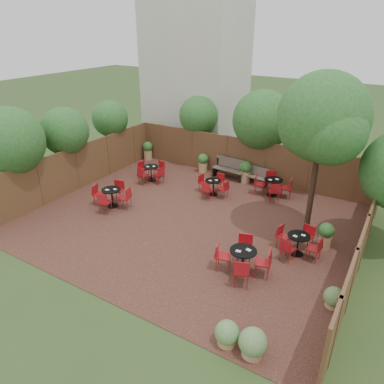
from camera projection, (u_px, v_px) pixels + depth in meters
The scene contains 13 objects.
ground at pixel (191, 221), 14.11m from camera, with size 80.00×80.00×0.00m, color #354F23.
courtyard_paving at pixel (191, 221), 14.11m from camera, with size 12.00×10.00×0.02m, color #351A15.
fence_back at pixel (245, 159), 17.56m from camera, with size 12.00×0.08×2.00m, color #55301F.
fence_left at pixel (78, 168), 16.50m from camera, with size 0.08×10.00×2.00m, color #55301F.
fence_right at pixel (362, 244), 10.88m from camera, with size 0.08×10.00×2.00m, color #55301F.
neighbour_building at pixel (196, 80), 20.71m from camera, with size 5.00×4.00×8.00m, color beige.
overhang_foliage at pixel (215, 133), 15.35m from camera, with size 15.96×10.99×2.80m.
courtyard_tree at pixel (322, 123), 11.73m from camera, with size 3.00×2.94×5.70m.
park_bench_left at pixel (229, 168), 17.76m from camera, with size 1.65×0.66×0.99m.
park_bench_right at pixel (254, 175), 17.17m from camera, with size 1.40×0.61×0.84m.
bistro_tables at pixel (210, 204), 14.43m from camera, with size 9.35×7.35×0.93m.
planters at pixel (217, 172), 17.25m from camera, with size 11.00×4.44×1.04m.
low_shrubs at pixel (267, 328), 8.78m from camera, with size 2.47×3.21×0.73m.
Camera 1 is at (6.40, -10.48, 7.05)m, focal length 34.17 mm.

